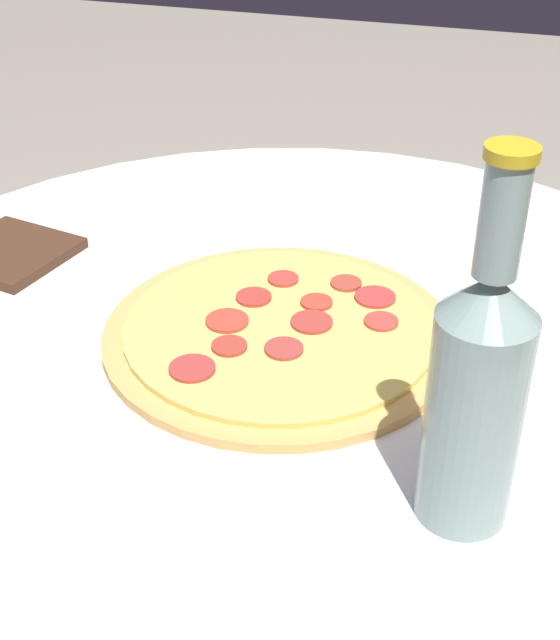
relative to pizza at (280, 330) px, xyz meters
The scene contains 3 objects.
table 0.20m from the pizza, 76.45° to the left, with size 1.00×1.00×0.70m.
pizza is the anchor object (origin of this frame).
beer_bottle 0.29m from the pizza, 46.88° to the left, with size 0.07×0.07×0.29m.
Camera 1 is at (0.69, 0.20, 1.18)m, focal length 50.00 mm.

